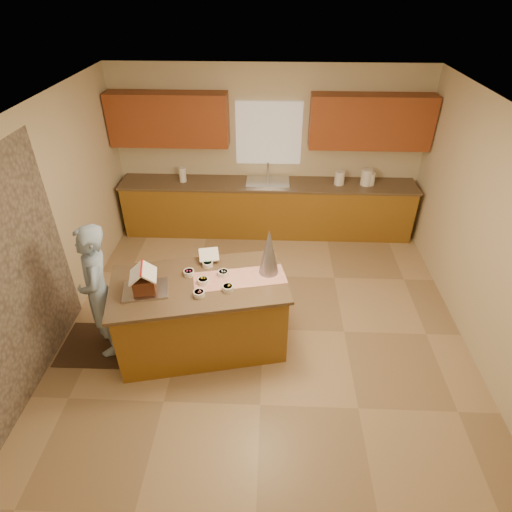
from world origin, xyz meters
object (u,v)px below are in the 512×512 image
island_base (202,316)px  tinsel_tree (269,252)px  boy (99,292)px  gingerbread_house (144,281)px

island_base → tinsel_tree: bearing=3.7°
island_base → tinsel_tree: size_ratio=3.27×
tinsel_tree → boy: (-1.89, -0.30, -0.39)m
tinsel_tree → boy: boy is taller
boy → gingerbread_house: 0.62m
gingerbread_house → tinsel_tree: bearing=16.5°
tinsel_tree → boy: bearing=-170.9°
island_base → boy: boy is taller
gingerbread_house → island_base: bearing=17.4°
boy → gingerbread_house: boy is taller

